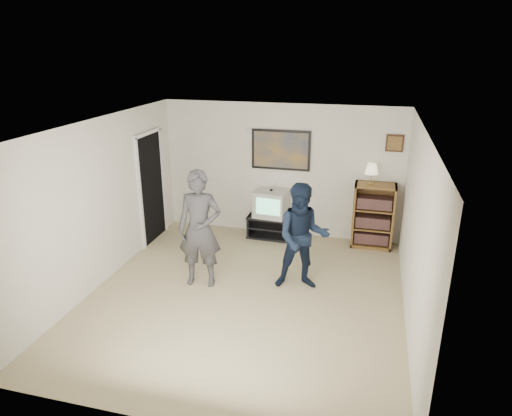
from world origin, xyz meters
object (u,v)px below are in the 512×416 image
at_px(person_short, 302,237).
at_px(bookshelf, 373,216).
at_px(crt_television, 271,203).
at_px(media_stand, 271,226).
at_px(person_tall, 200,229).

bearing_deg(person_short, bookshelf, 48.96).
bearing_deg(person_short, crt_television, 104.57).
bearing_deg(crt_television, media_stand, 5.13).
relative_size(media_stand, crt_television, 1.48).
xyz_separation_m(crt_television, person_short, (0.87, -1.74, 0.14)).
height_order(crt_television, bookshelf, bookshelf).
distance_m(crt_television, person_short, 1.95).
distance_m(bookshelf, person_short, 2.07).
xyz_separation_m(crt_television, bookshelf, (1.87, 0.05, -0.09)).
relative_size(media_stand, person_tall, 0.48).
bearing_deg(media_stand, person_tall, -105.83).
height_order(media_stand, bookshelf, bookshelf).
xyz_separation_m(bookshelf, person_tall, (-2.50, -2.07, 0.31)).
height_order(media_stand, person_short, person_short).
relative_size(crt_television, bookshelf, 0.50).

